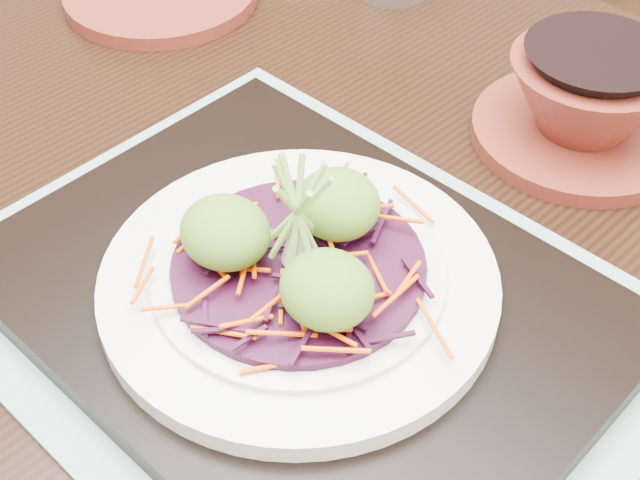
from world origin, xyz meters
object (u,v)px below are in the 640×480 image
Objects in this scene: dining_table at (288,375)px; terracotta_bowl_set at (585,106)px; serving_tray at (299,299)px; white_plate at (299,280)px.

terracotta_bowl_set is (0.09, 0.24, 0.14)m from dining_table.
serving_tray is 1.54× the size of white_plate.
white_plate is at bearing -102.58° from terracotta_bowl_set.
terracotta_bowl_set is (0.06, 0.26, 0.00)m from white_plate.
white_plate is 1.33× the size of terracotta_bowl_set.
serving_tray is at bearing -102.58° from terracotta_bowl_set.
terracotta_bowl_set reaches higher than serving_tray.
serving_tray reaches higher than dining_table.
dining_table is 3.93× the size of serving_tray.
white_plate reaches higher than serving_tray.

